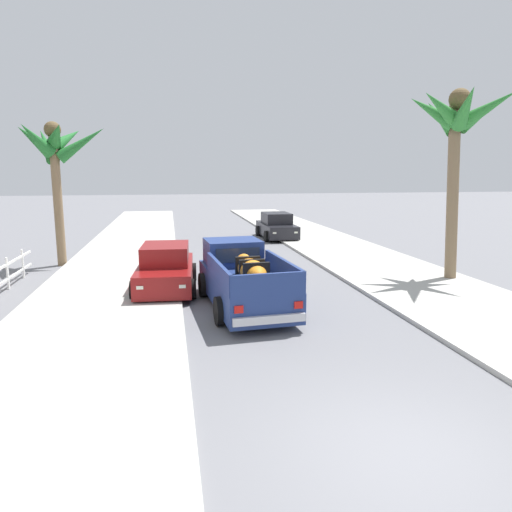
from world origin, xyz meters
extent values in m
plane|color=slate|center=(0.00, 0.00, 0.00)|extent=(160.00, 160.00, 0.00)
cube|color=#B2AFA8|center=(-5.30, 12.00, 0.06)|extent=(4.70, 60.00, 0.12)
cube|color=#B2AFA8|center=(5.30, 12.00, 0.06)|extent=(4.70, 60.00, 0.12)
cube|color=silver|center=(-4.35, 12.00, 0.05)|extent=(0.16, 60.00, 0.10)
cube|color=silver|center=(4.35, 12.00, 0.05)|extent=(0.16, 60.00, 0.10)
cube|color=navy|center=(-1.14, 7.58, 0.60)|extent=(2.30, 5.23, 0.80)
cube|color=navy|center=(-1.26, 9.18, 1.40)|extent=(1.83, 1.63, 0.80)
cube|color=#283342|center=(-1.21, 8.42, 1.42)|extent=(1.38, 0.16, 0.44)
cube|color=#283342|center=(-1.32, 9.93, 1.42)|extent=(1.46, 0.17, 0.48)
cube|color=navy|center=(-1.99, 6.66, 1.28)|extent=(0.35, 3.30, 0.56)
cube|color=navy|center=(-0.17, 6.79, 1.28)|extent=(0.35, 3.30, 0.56)
cube|color=navy|center=(-0.95, 5.08, 1.28)|extent=(1.88, 0.24, 0.56)
cube|color=silver|center=(-0.95, 4.99, 0.44)|extent=(1.83, 0.26, 0.20)
cylinder|color=black|center=(-2.23, 9.03, 0.38)|extent=(0.32, 0.78, 0.76)
cylinder|color=black|center=(-0.28, 9.18, 0.38)|extent=(0.32, 0.78, 0.76)
cylinder|color=black|center=(-2.01, 6.11, 0.38)|extent=(0.32, 0.78, 0.76)
cylinder|color=black|center=(-0.06, 6.26, 0.38)|extent=(0.32, 0.78, 0.76)
cube|color=red|center=(-1.70, 4.96, 0.74)|extent=(0.22, 0.06, 0.18)
cube|color=red|center=(-0.20, 5.07, 0.74)|extent=(0.22, 0.06, 0.18)
ellipsoid|color=orange|center=(-1.07, 6.68, 1.30)|extent=(0.83, 1.75, 0.60)
sphere|color=orange|center=(-1.15, 7.62, 1.38)|extent=(0.44, 0.44, 0.44)
cube|color=black|center=(-1.04, 6.21, 1.30)|extent=(0.72, 0.17, 0.61)
cube|color=black|center=(-1.07, 6.68, 1.30)|extent=(0.72, 0.17, 0.61)
cube|color=black|center=(-1.11, 7.14, 1.30)|extent=(0.72, 0.17, 0.61)
cube|color=black|center=(3.10, 21.62, 0.54)|extent=(1.77, 4.20, 0.72)
cube|color=black|center=(3.10, 21.72, 1.22)|extent=(1.52, 2.10, 0.64)
cube|color=#283342|center=(3.10, 20.75, 1.20)|extent=(1.37, 0.08, 0.52)
cube|color=#283342|center=(3.10, 22.69, 1.20)|extent=(1.34, 0.08, 0.50)
cylinder|color=black|center=(4.00, 20.32, 0.32)|extent=(0.22, 0.64, 0.64)
cylinder|color=black|center=(2.20, 20.32, 0.32)|extent=(0.22, 0.64, 0.64)
cylinder|color=black|center=(4.00, 22.92, 0.32)|extent=(0.22, 0.64, 0.64)
cylinder|color=black|center=(2.19, 22.92, 0.32)|extent=(0.22, 0.64, 0.64)
cube|color=red|center=(3.73, 23.73, 0.64)|extent=(0.20, 0.04, 0.12)
cube|color=white|center=(3.72, 19.51, 0.61)|extent=(0.20, 0.04, 0.10)
cube|color=red|center=(2.46, 23.73, 0.64)|extent=(0.20, 0.04, 0.12)
cube|color=white|center=(2.48, 19.51, 0.61)|extent=(0.20, 0.04, 0.10)
cube|color=maroon|center=(-3.42, 10.16, 0.54)|extent=(2.01, 4.30, 0.72)
cube|color=maroon|center=(-3.41, 10.26, 1.22)|extent=(1.64, 2.19, 0.64)
cube|color=#283342|center=(-3.47, 9.30, 1.20)|extent=(1.37, 0.16, 0.52)
cube|color=#283342|center=(-3.35, 11.23, 1.20)|extent=(1.34, 0.16, 0.50)
cylinder|color=black|center=(-2.60, 8.81, 0.32)|extent=(0.26, 0.65, 0.64)
cylinder|color=black|center=(-4.40, 8.92, 0.32)|extent=(0.26, 0.65, 0.64)
cylinder|color=black|center=(-2.44, 11.41, 0.32)|extent=(0.26, 0.65, 0.64)
cylinder|color=black|center=(-4.24, 11.52, 0.32)|extent=(0.26, 0.65, 0.64)
cube|color=red|center=(-2.66, 12.23, 0.64)|extent=(0.20, 0.05, 0.12)
cube|color=white|center=(-2.93, 8.02, 0.61)|extent=(0.20, 0.05, 0.10)
cube|color=red|center=(-3.93, 12.31, 0.64)|extent=(0.20, 0.05, 0.12)
cube|color=white|center=(-4.16, 8.10, 0.61)|extent=(0.20, 0.05, 0.10)
cylinder|color=#846B4C|center=(6.86, 9.82, 3.23)|extent=(0.41, 0.88, 6.47)
cone|color=#2D7F33|center=(7.86, 9.95, 6.04)|extent=(2.08, 0.82, 1.51)
cone|color=#2D7F33|center=(7.36, 10.48, 6.17)|extent=(1.48, 1.71, 1.26)
cone|color=#2D7F33|center=(6.75, 10.77, 5.98)|extent=(0.77, 1.92, 1.60)
cone|color=#2D7F33|center=(6.10, 10.27, 6.08)|extent=(1.82, 1.40, 1.43)
cone|color=#2D7F33|center=(6.03, 9.60, 6.13)|extent=(1.85, 0.99, 1.33)
cone|color=#2D7F33|center=(6.49, 8.87, 6.06)|extent=(1.28, 2.12, 1.48)
cone|color=#2D7F33|center=(7.48, 9.08, 6.09)|extent=(1.69, 1.86, 1.42)
sphere|color=brown|center=(6.86, 9.82, 6.46)|extent=(0.73, 0.73, 0.73)
cylinder|color=#846B4C|center=(-7.82, 15.24, 2.83)|extent=(0.37, 0.40, 5.65)
cone|color=#23702D|center=(-6.73, 15.34, 5.14)|extent=(2.17, 0.74, 1.69)
cone|color=#23702D|center=(-7.42, 16.05, 5.37)|extent=(1.34, 1.93, 1.27)
cone|color=#23702D|center=(-8.32, 16.17, 5.10)|extent=(1.43, 2.03, 1.74)
cone|color=#23702D|center=(-8.59, 15.30, 5.26)|extent=(1.57, 0.67, 1.42)
cone|color=#23702D|center=(-8.32, 14.61, 5.24)|extent=(1.43, 1.60, 1.46)
cone|color=#23702D|center=(-7.54, 14.58, 5.43)|extent=(1.12, 1.63, 1.14)
sphere|color=brown|center=(-7.82, 15.24, 5.65)|extent=(0.66, 0.66, 0.66)
cube|color=white|center=(-8.72, 11.21, 0.55)|extent=(0.05, 0.12, 1.10)
cube|color=white|center=(-8.72, 12.92, 0.55)|extent=(0.05, 0.12, 1.10)
camera|label=1|loc=(-3.23, -5.48, 3.93)|focal=32.56mm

